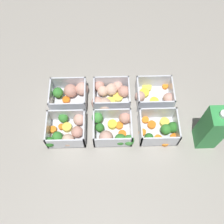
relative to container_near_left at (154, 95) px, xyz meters
The scene contains 8 objects.
ground_plane 0.17m from the container_near_left, 22.89° to the left, with size 4.00×4.00×0.00m, color gray.
container_near_left is the anchor object (origin of this frame).
container_near_center 0.17m from the container_near_left, ahead, with size 0.15×0.15×0.07m.
container_near_right 0.31m from the container_near_left, ahead, with size 0.15×0.12×0.07m.
container_far_left 0.14m from the container_near_left, 93.66° to the left, with size 0.14×0.12×0.07m.
container_far_center 0.21m from the container_near_left, 41.22° to the left, with size 0.14×0.13×0.07m.
container_far_right 0.34m from the container_near_left, 23.44° to the left, with size 0.13×0.13×0.07m.
juice_carton 0.24m from the container_near_left, 132.99° to the left, with size 0.07×0.07×0.20m.
Camera 1 is at (0.01, 0.43, 0.86)m, focal length 42.00 mm.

